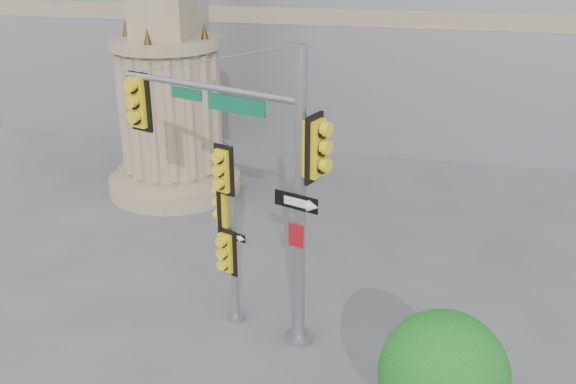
# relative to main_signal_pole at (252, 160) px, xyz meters

# --- Properties ---
(monument) EXTENTS (4.40, 4.40, 16.60)m
(monument) POSITION_rel_main_signal_pole_xyz_m (-4.71, 7.11, 1.56)
(monument) COLOR gray
(monument) RESTS_ON ground
(main_signal_pole) EXTENTS (4.75, 2.09, 6.39)m
(main_signal_pole) POSITION_rel_main_signal_pole_xyz_m (0.00, 0.00, 0.00)
(main_signal_pole) COLOR slate
(main_signal_pole) RESTS_ON ground
(secondary_signal_pole) EXTENTS (0.74, 0.72, 4.32)m
(secondary_signal_pole) POSITION_rel_main_signal_pole_xyz_m (-0.57, 0.04, -1.42)
(secondary_signal_pole) COLOR slate
(secondary_signal_pole) RESTS_ON ground
(street_tree) EXTENTS (2.01, 1.96, 3.13)m
(street_tree) POSITION_rel_main_signal_pole_xyz_m (3.98, -3.68, -1.90)
(street_tree) COLOR gray
(street_tree) RESTS_ON ground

